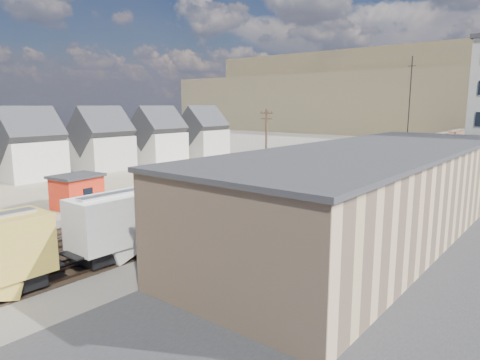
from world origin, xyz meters
The scene contains 9 objects.
ballast_bed centered at (0.00, 50.00, 0.03)m, with size 18.00×200.00×0.06m, color #4C4742.
dirt_yard centered at (-20.00, 40.00, 0.01)m, with size 24.00×180.00×0.03m, color #817159.
rail_tracks centered at (-0.55, 50.00, 0.11)m, with size 11.40×200.00×0.24m.
freight_train centered at (3.80, 48.85, 2.79)m, with size 3.00×119.74×4.46m.
warehouse centered at (14.98, 25.00, 3.65)m, with size 12.40×40.40×7.25m.
utility_pole_north centered at (-8.50, 42.00, 5.30)m, with size 2.20×0.32×10.00m.
radio_mast centered at (6.00, 60.00, 9.12)m, with size 1.20×0.16×18.00m.
townhouse_row centered at (-34.00, 25.00, 4.34)m, with size 8.15×68.16×10.47m.
maintenance_shed centered at (-12.21, 13.69, 1.81)m, with size 4.34×5.28×3.53m.
Camera 1 is at (28.18, -9.28, 10.61)m, focal length 32.00 mm.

